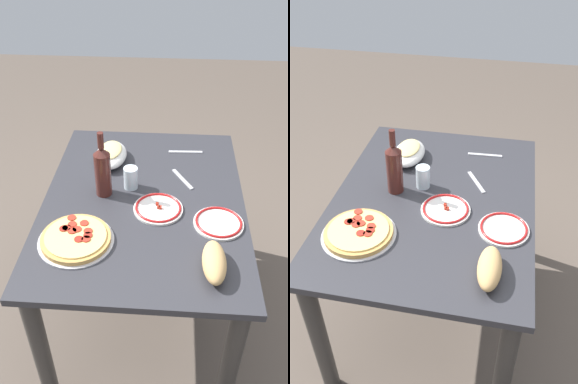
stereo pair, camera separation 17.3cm
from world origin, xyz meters
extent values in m
plane|color=brown|center=(0.00, 0.00, 0.00)|extent=(8.00, 8.00, 0.00)
cube|color=#2D2D33|center=(0.00, 0.00, 0.73)|extent=(1.16, 0.86, 0.03)
cylinder|color=#33302D|center=(-0.52, -0.37, 0.36)|extent=(0.07, 0.07, 0.72)
cylinder|color=#33302D|center=(0.52, -0.37, 0.36)|extent=(0.07, 0.07, 0.72)
cylinder|color=#33302D|center=(-0.52, 0.37, 0.36)|extent=(0.07, 0.07, 0.72)
cylinder|color=#33302D|center=(0.52, 0.37, 0.36)|extent=(0.07, 0.07, 0.72)
cylinder|color=#B7B7BC|center=(0.29, -0.24, 0.75)|extent=(0.29, 0.29, 0.01)
cylinder|color=tan|center=(0.29, -0.24, 0.76)|extent=(0.27, 0.27, 0.02)
cylinder|color=#EACC75|center=(0.29, -0.24, 0.77)|extent=(0.23, 0.23, 0.01)
cylinder|color=#B22D1E|center=(0.27, -0.25, 0.78)|extent=(0.03, 0.03, 0.00)
cylinder|color=#B22D1E|center=(0.26, -0.24, 0.78)|extent=(0.03, 0.03, 0.00)
cylinder|color=maroon|center=(0.31, -0.22, 0.78)|extent=(0.03, 0.03, 0.00)
cylinder|color=maroon|center=(0.29, -0.19, 0.78)|extent=(0.03, 0.03, 0.00)
cylinder|color=#B22D1E|center=(0.22, -0.22, 0.78)|extent=(0.03, 0.03, 0.00)
cylinder|color=#B22D1E|center=(0.26, -0.19, 0.78)|extent=(0.03, 0.03, 0.00)
cylinder|color=#B22D1E|center=(0.25, -0.28, 0.78)|extent=(0.03, 0.03, 0.00)
cylinder|color=#B22D1E|center=(0.31, -0.19, 0.78)|extent=(0.03, 0.03, 0.00)
cylinder|color=maroon|center=(0.26, -0.29, 0.78)|extent=(0.03, 0.03, 0.00)
cylinder|color=#B22D1E|center=(0.19, -0.27, 0.78)|extent=(0.03, 0.03, 0.00)
cylinder|color=#B22D1E|center=(0.23, -0.26, 0.78)|extent=(0.03, 0.03, 0.00)
ellipsoid|color=white|center=(-0.28, -0.18, 0.78)|extent=(0.24, 0.15, 0.07)
ellipsoid|color=#AD2819|center=(-0.28, -0.18, 0.79)|extent=(0.20, 0.12, 0.03)
ellipsoid|color=#EFD684|center=(-0.28, -0.18, 0.81)|extent=(0.17, 0.10, 0.02)
cylinder|color=#471E19|center=(-0.02, -0.18, 0.85)|extent=(0.07, 0.07, 0.20)
cone|color=#471E19|center=(-0.02, -0.18, 0.96)|extent=(0.07, 0.07, 0.03)
cylinder|color=#471E19|center=(-0.02, -0.18, 1.01)|extent=(0.03, 0.03, 0.07)
cylinder|color=silver|center=(-0.07, -0.06, 0.80)|extent=(0.06, 0.06, 0.10)
cylinder|color=white|center=(0.15, 0.31, 0.75)|extent=(0.20, 0.20, 0.01)
torus|color=red|center=(0.15, 0.31, 0.76)|extent=(0.19, 0.19, 0.01)
cylinder|color=white|center=(0.08, 0.06, 0.75)|extent=(0.21, 0.21, 0.01)
torus|color=red|center=(0.08, 0.06, 0.76)|extent=(0.19, 0.19, 0.01)
cube|color=#AD2819|center=(0.08, 0.07, 0.76)|extent=(0.01, 0.01, 0.01)
cube|color=#AD2819|center=(0.06, 0.06, 0.76)|extent=(0.01, 0.01, 0.01)
cube|color=#AD2819|center=(0.08, 0.07, 0.76)|extent=(0.01, 0.01, 0.01)
ellipsoid|color=tan|center=(0.39, 0.27, 0.79)|extent=(0.20, 0.08, 0.08)
cube|color=#B7B7BC|center=(-0.15, 0.17, 0.75)|extent=(0.16, 0.10, 0.00)
cube|color=#B7B7BC|center=(-0.39, 0.18, 0.75)|extent=(0.02, 0.17, 0.00)
camera|label=1|loc=(1.38, 0.10, 1.82)|focal=37.87mm
camera|label=2|loc=(1.35, 0.27, 1.82)|focal=37.87mm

